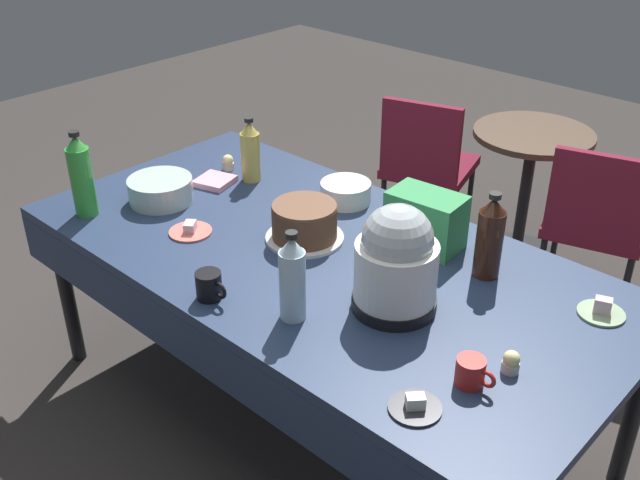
{
  "coord_description": "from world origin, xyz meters",
  "views": [
    {
      "loc": [
        1.52,
        -1.64,
        2.09
      ],
      "look_at": [
        0.0,
        0.0,
        0.8
      ],
      "focal_mm": 41.52,
      "sensor_mm": 36.0,
      "label": 1
    }
  ],
  "objects_px": {
    "ceramic_snack_bowl": "(346,192)",
    "maroon_chair_left": "(426,161)",
    "soda_carton": "(426,220)",
    "frosted_layer_cake": "(304,223)",
    "soda_bottle_cola": "(490,238)",
    "cupcake_vanilla": "(511,362)",
    "round_cafe_table": "(528,172)",
    "soda_bottle_ginger_ale": "(250,152)",
    "soda_bottle_lime_soda": "(81,176)",
    "coffee_mug_black": "(209,286)",
    "slow_cooker": "(396,262)",
    "dessert_plate_coral": "(190,230)",
    "dessert_plate_sage": "(602,311)",
    "cupcake_rose": "(251,146)",
    "glass_salad_bowl": "(161,190)",
    "potluck_table": "(320,267)",
    "soda_bottle_water": "(292,279)",
    "dessert_plate_charcoal": "(415,406)",
    "maroon_chair_right": "(596,218)",
    "cupcake_mint": "(228,163)",
    "coffee_mug_red": "(471,372)"
  },
  "relations": [
    {
      "from": "maroon_chair_right",
      "to": "soda_bottle_water",
      "type": "bearing_deg",
      "value": -97.17
    },
    {
      "from": "soda_bottle_ginger_ale",
      "to": "soda_bottle_cola",
      "type": "xyz_separation_m",
      "value": [
        1.12,
        0.03,
        0.01
      ]
    },
    {
      "from": "soda_bottle_lime_soda",
      "to": "maroon_chair_right",
      "type": "xyz_separation_m",
      "value": [
        1.28,
        1.8,
        -0.42
      ]
    },
    {
      "from": "maroon_chair_left",
      "to": "cupcake_rose",
      "type": "bearing_deg",
      "value": -107.38
    },
    {
      "from": "slow_cooker",
      "to": "dessert_plate_sage",
      "type": "distance_m",
      "value": 0.66
    },
    {
      "from": "glass_salad_bowl",
      "to": "round_cafe_table",
      "type": "xyz_separation_m",
      "value": [
        0.69,
        1.76,
        -0.3
      ]
    },
    {
      "from": "soda_bottle_water",
      "to": "maroon_chair_left",
      "type": "distance_m",
      "value": 1.93
    },
    {
      "from": "cupcake_vanilla",
      "to": "dessert_plate_charcoal",
      "type": "bearing_deg",
      "value": -108.76
    },
    {
      "from": "ceramic_snack_bowl",
      "to": "maroon_chair_left",
      "type": "xyz_separation_m",
      "value": [
        -0.33,
        1.04,
        -0.3
      ]
    },
    {
      "from": "maroon_chair_left",
      "to": "round_cafe_table",
      "type": "bearing_deg",
      "value": 24.89
    },
    {
      "from": "potluck_table",
      "to": "soda_bottle_ginger_ale",
      "type": "height_order",
      "value": "soda_bottle_ginger_ale"
    },
    {
      "from": "coffee_mug_red",
      "to": "soda_carton",
      "type": "bearing_deg",
      "value": 135.44
    },
    {
      "from": "ceramic_snack_bowl",
      "to": "soda_bottle_cola",
      "type": "xyz_separation_m",
      "value": [
        0.7,
        -0.09,
        0.1
      ]
    },
    {
      "from": "cupcake_mint",
      "to": "maroon_chair_right",
      "type": "xyz_separation_m",
      "value": [
        1.19,
        1.16,
        -0.29
      ]
    },
    {
      "from": "cupcake_mint",
      "to": "slow_cooker",
      "type": "bearing_deg",
      "value": -15.95
    },
    {
      "from": "frosted_layer_cake",
      "to": "cupcake_rose",
      "type": "height_order",
      "value": "frosted_layer_cake"
    },
    {
      "from": "slow_cooker",
      "to": "dessert_plate_coral",
      "type": "xyz_separation_m",
      "value": [
        -0.84,
        -0.13,
        -0.16
      ]
    },
    {
      "from": "coffee_mug_black",
      "to": "maroon_chair_left",
      "type": "xyz_separation_m",
      "value": [
        -0.46,
        1.85,
        -0.31
      ]
    },
    {
      "from": "slow_cooker",
      "to": "soda_bottle_ginger_ale",
      "type": "relative_size",
      "value": 1.28
    },
    {
      "from": "soda_bottle_cola",
      "to": "slow_cooker",
      "type": "bearing_deg",
      "value": -106.52
    },
    {
      "from": "slow_cooker",
      "to": "round_cafe_table",
      "type": "xyz_separation_m",
      "value": [
        -0.45,
        1.71,
        -0.42
      ]
    },
    {
      "from": "dessert_plate_charcoal",
      "to": "soda_bottle_lime_soda",
      "type": "xyz_separation_m",
      "value": [
        -1.58,
        0.02,
        0.15
      ]
    },
    {
      "from": "soda_bottle_lime_soda",
      "to": "frosted_layer_cake",
      "type": "bearing_deg",
      "value": 29.71
    },
    {
      "from": "soda_bottle_ginger_ale",
      "to": "soda_bottle_lime_soda",
      "type": "distance_m",
      "value": 0.68
    },
    {
      "from": "dessert_plate_sage",
      "to": "soda_bottle_water",
      "type": "height_order",
      "value": "soda_bottle_water"
    },
    {
      "from": "maroon_chair_left",
      "to": "coffee_mug_black",
      "type": "bearing_deg",
      "value": -75.87
    },
    {
      "from": "soda_carton",
      "to": "frosted_layer_cake",
      "type": "bearing_deg",
      "value": -147.69
    },
    {
      "from": "cupcake_vanilla",
      "to": "coffee_mug_red",
      "type": "height_order",
      "value": "coffee_mug_red"
    },
    {
      "from": "frosted_layer_cake",
      "to": "soda_bottle_lime_soda",
      "type": "distance_m",
      "value": 0.87
    },
    {
      "from": "cupcake_mint",
      "to": "soda_bottle_cola",
      "type": "relative_size",
      "value": 0.22
    },
    {
      "from": "dessert_plate_charcoal",
      "to": "soda_bottle_lime_soda",
      "type": "distance_m",
      "value": 1.58
    },
    {
      "from": "soda_bottle_cola",
      "to": "maroon_chair_right",
      "type": "distance_m",
      "value": 1.2
    },
    {
      "from": "coffee_mug_black",
      "to": "maroon_chair_left",
      "type": "height_order",
      "value": "maroon_chair_left"
    },
    {
      "from": "maroon_chair_left",
      "to": "soda_carton",
      "type": "bearing_deg",
      "value": -55.41
    },
    {
      "from": "cupcake_vanilla",
      "to": "soda_bottle_water",
      "type": "bearing_deg",
      "value": -160.05
    },
    {
      "from": "potluck_table",
      "to": "soda_carton",
      "type": "bearing_deg",
      "value": 51.28
    },
    {
      "from": "cupcake_rose",
      "to": "dessert_plate_sage",
      "type": "bearing_deg",
      "value": -3.95
    },
    {
      "from": "soda_bottle_water",
      "to": "cupcake_vanilla",
      "type": "bearing_deg",
      "value": 19.95
    },
    {
      "from": "slow_cooker",
      "to": "cupcake_vanilla",
      "type": "bearing_deg",
      "value": -3.2
    },
    {
      "from": "soda_bottle_lime_soda",
      "to": "soda_carton",
      "type": "bearing_deg",
      "value": 32.35
    },
    {
      "from": "maroon_chair_right",
      "to": "frosted_layer_cake",
      "type": "bearing_deg",
      "value": -110.98
    },
    {
      "from": "dessert_plate_coral",
      "to": "maroon_chair_right",
      "type": "distance_m",
      "value": 1.86
    },
    {
      "from": "maroon_chair_right",
      "to": "soda_bottle_ginger_ale",
      "type": "bearing_deg",
      "value": -131.91
    },
    {
      "from": "ceramic_snack_bowl",
      "to": "cupcake_vanilla",
      "type": "relative_size",
      "value": 2.97
    },
    {
      "from": "dessert_plate_sage",
      "to": "soda_bottle_lime_soda",
      "type": "distance_m",
      "value": 1.89
    },
    {
      "from": "dessert_plate_charcoal",
      "to": "soda_bottle_water",
      "type": "distance_m",
      "value": 0.54
    },
    {
      "from": "cupcake_vanilla",
      "to": "round_cafe_table",
      "type": "distance_m",
      "value": 1.96
    },
    {
      "from": "glass_salad_bowl",
      "to": "soda_bottle_lime_soda",
      "type": "relative_size",
      "value": 0.75
    },
    {
      "from": "slow_cooker",
      "to": "maroon_chair_right",
      "type": "relative_size",
      "value": 0.42
    },
    {
      "from": "soda_bottle_ginger_ale",
      "to": "potluck_table",
      "type": "bearing_deg",
      "value": -21.38
    }
  ]
}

